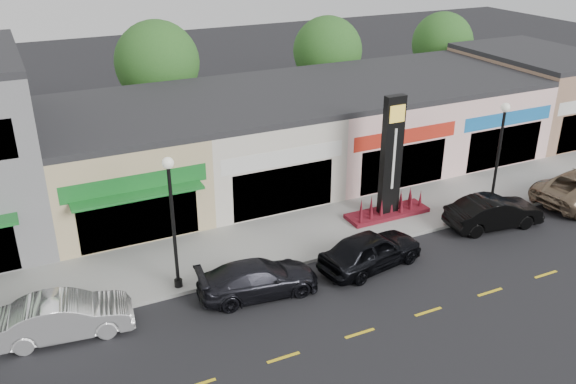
{
  "coord_description": "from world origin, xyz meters",
  "views": [
    {
      "loc": [
        -12.89,
        -17.75,
        13.57
      ],
      "look_at": [
        -2.48,
        4.0,
        2.54
      ],
      "focal_mm": 38.0,
      "sensor_mm": 36.0,
      "label": 1
    }
  ],
  "objects_px": {
    "car_dark_sedan": "(258,279)",
    "car_black_sedan": "(371,250)",
    "pylon_sign": "(390,175)",
    "car_white_van": "(65,316)",
    "car_black_conv": "(494,212)",
    "lamp_east_near": "(500,147)",
    "lamp_west_near": "(172,211)"
  },
  "relations": [
    {
      "from": "pylon_sign",
      "to": "car_black_sedan",
      "type": "bearing_deg",
      "value": -132.6
    },
    {
      "from": "car_white_van",
      "to": "car_black_sedan",
      "type": "bearing_deg",
      "value": -86.75
    },
    {
      "from": "lamp_west_near",
      "to": "car_black_conv",
      "type": "xyz_separation_m",
      "value": [
        14.97,
        -1.27,
        -2.71
      ]
    },
    {
      "from": "lamp_west_near",
      "to": "car_black_conv",
      "type": "bearing_deg",
      "value": -4.86
    },
    {
      "from": "lamp_east_near",
      "to": "car_black_conv",
      "type": "distance_m",
      "value": 3.17
    },
    {
      "from": "car_dark_sedan",
      "to": "car_black_sedan",
      "type": "height_order",
      "value": "car_black_sedan"
    },
    {
      "from": "car_black_sedan",
      "to": "car_black_conv",
      "type": "bearing_deg",
      "value": -95.56
    },
    {
      "from": "pylon_sign",
      "to": "car_black_sedan",
      "type": "height_order",
      "value": "pylon_sign"
    },
    {
      "from": "pylon_sign",
      "to": "car_black_conv",
      "type": "height_order",
      "value": "pylon_sign"
    },
    {
      "from": "car_black_conv",
      "to": "car_dark_sedan",
      "type": "bearing_deg",
      "value": 98.74
    },
    {
      "from": "lamp_west_near",
      "to": "car_dark_sedan",
      "type": "relative_size",
      "value": 1.15
    },
    {
      "from": "lamp_west_near",
      "to": "car_black_conv",
      "type": "height_order",
      "value": "lamp_west_near"
    },
    {
      "from": "pylon_sign",
      "to": "car_white_van",
      "type": "bearing_deg",
      "value": -169.81
    },
    {
      "from": "lamp_west_near",
      "to": "car_white_van",
      "type": "height_order",
      "value": "lamp_west_near"
    },
    {
      "from": "car_black_conv",
      "to": "lamp_east_near",
      "type": "bearing_deg",
      "value": -32.09
    },
    {
      "from": "lamp_east_near",
      "to": "pylon_sign",
      "type": "relative_size",
      "value": 0.91
    },
    {
      "from": "lamp_west_near",
      "to": "pylon_sign",
      "type": "distance_m",
      "value": 11.19
    },
    {
      "from": "car_white_van",
      "to": "car_dark_sedan",
      "type": "relative_size",
      "value": 0.97
    },
    {
      "from": "car_white_van",
      "to": "car_dark_sedan",
      "type": "height_order",
      "value": "car_white_van"
    },
    {
      "from": "car_dark_sedan",
      "to": "car_black_conv",
      "type": "xyz_separation_m",
      "value": [
        12.23,
        0.38,
        0.07
      ]
    },
    {
      "from": "lamp_east_near",
      "to": "car_black_sedan",
      "type": "bearing_deg",
      "value": -167.56
    },
    {
      "from": "lamp_west_near",
      "to": "pylon_sign",
      "type": "xyz_separation_m",
      "value": [
        11.0,
        1.7,
        -1.2
      ]
    },
    {
      "from": "car_white_van",
      "to": "car_black_conv",
      "type": "bearing_deg",
      "value": -83.81
    },
    {
      "from": "lamp_east_near",
      "to": "car_white_van",
      "type": "xyz_separation_m",
      "value": [
        -20.35,
        -1.06,
        -2.72
      ]
    },
    {
      "from": "lamp_west_near",
      "to": "lamp_east_near",
      "type": "height_order",
      "value": "same"
    },
    {
      "from": "pylon_sign",
      "to": "car_black_conv",
      "type": "distance_m",
      "value": 5.18
    },
    {
      "from": "pylon_sign",
      "to": "car_white_van",
      "type": "xyz_separation_m",
      "value": [
        -15.35,
        -2.76,
        -1.52
      ]
    },
    {
      "from": "lamp_west_near",
      "to": "car_dark_sedan",
      "type": "bearing_deg",
      "value": -31.04
    },
    {
      "from": "lamp_west_near",
      "to": "lamp_east_near",
      "type": "distance_m",
      "value": 16.0
    },
    {
      "from": "car_dark_sedan",
      "to": "car_white_van",
      "type": "bearing_deg",
      "value": 90.88
    },
    {
      "from": "lamp_west_near",
      "to": "car_dark_sedan",
      "type": "height_order",
      "value": "lamp_west_near"
    },
    {
      "from": "pylon_sign",
      "to": "car_white_van",
      "type": "relative_size",
      "value": 1.3
    }
  ]
}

